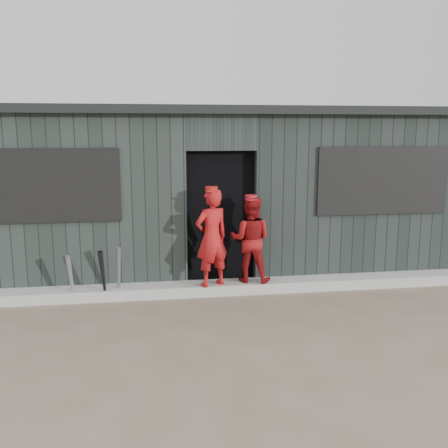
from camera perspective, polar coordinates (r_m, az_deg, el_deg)
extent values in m
plane|color=#6D5D4B|center=(5.52, 2.87, -13.72)|extent=(80.00, 80.00, 0.00)
cube|color=#AAAAA4|center=(7.17, -0.02, -7.26)|extent=(8.00, 0.36, 0.15)
cone|color=gray|center=(6.98, -17.10, -5.95)|extent=(0.10, 0.25, 0.68)
cone|color=gray|center=(6.93, -11.96, -5.46)|extent=(0.11, 0.31, 0.77)
cone|color=black|center=(6.87, -13.65, -5.81)|extent=(0.11, 0.26, 0.73)
imported|color=#B31617|center=(6.85, -1.42, -1.57)|extent=(0.59, 0.50, 1.36)
imported|color=maroon|center=(7.08, 3.04, -1.76)|extent=(0.71, 0.62, 1.22)
imported|color=#B8B8B8|center=(7.58, 0.31, -1.96)|extent=(0.67, 0.51, 1.25)
cube|color=black|center=(8.55, -1.70, 3.38)|extent=(7.60, 2.70, 2.20)
cube|color=#2B332F|center=(7.21, -18.37, 1.90)|extent=(3.50, 0.20, 2.50)
cube|color=#262D2B|center=(7.81, 16.22, 2.65)|extent=(3.50, 0.20, 2.50)
cube|color=#2B3331|center=(7.10, -0.37, 10.41)|extent=(1.00, 0.20, 0.50)
cube|color=#262D2B|center=(9.81, 21.60, 3.86)|extent=(0.20, 3.00, 2.50)
cube|color=#2B3430|center=(9.93, -2.68, 4.66)|extent=(8.00, 0.20, 2.50)
cube|color=black|center=(8.49, -1.75, 12.52)|extent=(8.30, 3.30, 0.12)
cube|color=black|center=(7.08, -19.87, 4.11)|extent=(2.00, 0.04, 1.00)
cube|color=black|center=(7.74, 17.71, 4.74)|extent=(2.00, 0.04, 1.00)
cube|color=black|center=(7.52, -3.20, 3.53)|extent=(0.22, 0.22, 0.84)
cube|color=black|center=(7.63, 0.60, 3.27)|extent=(0.22, 0.19, 0.82)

